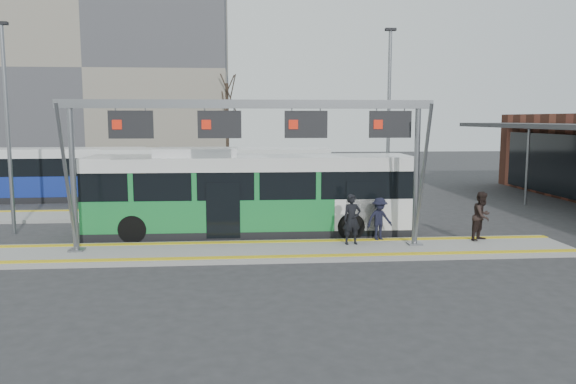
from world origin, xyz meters
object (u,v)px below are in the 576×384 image
object	(u,v)px
passenger_a	(352,219)
passenger_c	(379,219)
passenger_b	(482,216)
hero_bus	(250,195)
gantry	(253,130)

from	to	relation	value
passenger_a	passenger_c	xyz separation A→B (m)	(1.17, 0.59, -0.11)
passenger_b	hero_bus	bearing A→B (deg)	127.38
passenger_b	gantry	bearing A→B (deg)	146.75
gantry	passenger_b	distance (m)	9.18
passenger_c	hero_bus	bearing A→B (deg)	138.39
hero_bus	gantry	bearing A→B (deg)	-87.79
gantry	passenger_a	xyz separation A→B (m)	(3.57, 0.26, -3.23)
passenger_a	passenger_b	world-z (taller)	passenger_b
hero_bus	passenger_a	world-z (taller)	hero_bus
passenger_a	passenger_c	size ratio (longest dim) A/B	1.14
passenger_a	passenger_c	world-z (taller)	passenger_a
gantry	passenger_b	xyz separation A→B (m)	(8.58, 0.53, -3.23)
gantry	passenger_c	world-z (taller)	gantry
passenger_a	passenger_b	size ratio (longest dim) A/B	1.00
gantry	passenger_c	xyz separation A→B (m)	(4.73, 0.85, -3.34)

